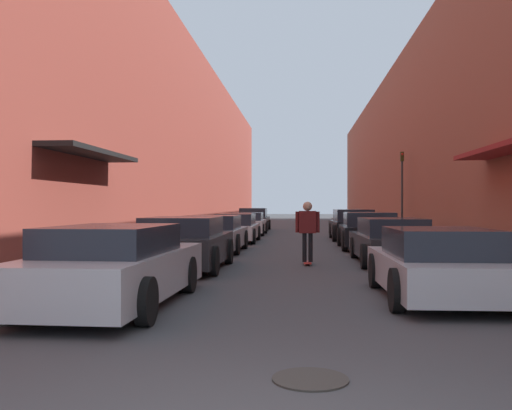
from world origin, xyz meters
TOP-DOWN VIEW (x-y plane):
  - ground at (0.00, 24.77)m, footprint 136.26×136.26m
  - curb_strip_left at (-4.55, 30.97)m, footprint 1.80×61.94m
  - curb_strip_right at (4.55, 30.97)m, footprint 1.80×61.94m
  - building_row_left at (-7.45, 30.96)m, footprint 4.90×61.94m
  - building_row_right at (7.45, 30.96)m, footprint 4.90×61.94m
  - parked_car_left_0 at (-2.64, 5.44)m, footprint 1.93×4.66m
  - parked_car_left_1 at (-2.61, 10.56)m, footprint 2.04×4.26m
  - parked_car_left_2 at (-2.71, 15.78)m, footprint 2.06×4.20m
  - parked_car_left_3 at (-2.51, 20.83)m, footprint 1.85×4.33m
  - parked_car_left_4 at (-2.57, 26.68)m, footprint 1.90×4.21m
  - parked_car_left_5 at (-2.67, 31.76)m, footprint 1.92×4.21m
  - parked_car_right_0 at (2.54, 6.48)m, footprint 1.93×4.07m
  - parked_car_right_1 at (2.67, 12.34)m, footprint 1.87×4.71m
  - parked_car_right_2 at (2.67, 17.49)m, footprint 2.07×3.96m
  - parked_car_right_3 at (2.57, 22.69)m, footprint 1.96×4.45m
  - skateboarder at (0.42, 11.86)m, footprint 0.64×0.78m
  - manhole_cover at (0.35, 1.94)m, footprint 0.70×0.70m
  - traffic_light at (5.04, 24.30)m, footprint 0.16×0.22m

SIDE VIEW (x-z plane):
  - ground at x=0.00m, z-range 0.00..0.00m
  - manhole_cover at x=0.35m, z-range 0.00..0.02m
  - curb_strip_left at x=-4.55m, z-range 0.00..0.12m
  - curb_strip_right at x=4.55m, z-range 0.00..0.12m
  - parked_car_left_4 at x=-2.57m, z-range -0.01..1.17m
  - parked_car_left_3 at x=-2.51m, z-range -0.02..1.19m
  - parked_car_right_0 at x=2.54m, z-range -0.01..1.18m
  - parked_car_right_1 at x=2.67m, z-range -0.02..1.21m
  - parked_car_left_2 at x=-2.71m, z-range -0.01..1.22m
  - parked_car_left_0 at x=-2.64m, z-range -0.01..1.26m
  - parked_car_left_1 at x=-2.61m, z-range -0.01..1.28m
  - parked_car_right_2 at x=2.67m, z-range -0.02..1.30m
  - parked_car_left_5 at x=-2.67m, z-range -0.04..1.34m
  - parked_car_right_3 at x=2.57m, z-range -0.02..1.35m
  - skateboarder at x=0.42m, z-range 0.19..1.86m
  - traffic_light at x=5.04m, z-range 0.55..4.54m
  - building_row_right at x=7.45m, z-range 0.00..9.54m
  - building_row_left at x=-7.45m, z-range 0.00..10.38m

